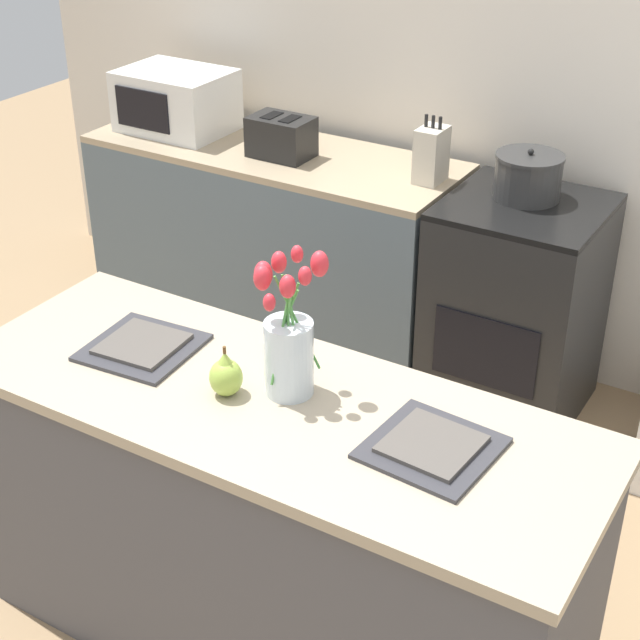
% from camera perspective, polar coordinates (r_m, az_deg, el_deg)
% --- Properties ---
extents(back_wall, '(5.20, 0.08, 2.70)m').
position_cam_1_polar(back_wall, '(4.07, 13.30, 14.45)').
color(back_wall, silver).
rests_on(back_wall, ground_plane).
extents(kitchen_island, '(1.80, 0.66, 0.91)m').
position_cam_1_polar(kitchen_island, '(2.86, -2.66, -12.19)').
color(kitchen_island, '#4C4C51').
rests_on(kitchen_island, ground_plane).
extents(back_counter, '(1.68, 0.60, 0.91)m').
position_cam_1_polar(back_counter, '(4.48, -2.64, 4.38)').
color(back_counter, slate).
rests_on(back_counter, ground_plane).
extents(stove_range, '(0.60, 0.61, 0.91)m').
position_cam_1_polar(stove_range, '(4.02, 11.28, 0.64)').
color(stove_range, black).
rests_on(stove_range, ground_plane).
extents(flower_vase, '(0.18, 0.18, 0.41)m').
position_cam_1_polar(flower_vase, '(2.53, -1.87, -1.31)').
color(flower_vase, silver).
rests_on(flower_vase, kitchen_island).
extents(pear_figurine, '(0.09, 0.09, 0.15)m').
position_cam_1_polar(pear_figurine, '(2.58, -5.50, -3.24)').
color(pear_figurine, '#9EBC47').
rests_on(pear_figurine, kitchen_island).
extents(plate_setting_left, '(0.32, 0.32, 0.02)m').
position_cam_1_polar(plate_setting_left, '(2.84, -10.30, -1.51)').
color(plate_setting_left, '#333338').
rests_on(plate_setting_left, kitchen_island).
extents(plate_setting_right, '(0.32, 0.32, 0.02)m').
position_cam_1_polar(plate_setting_right, '(2.41, 6.51, -7.33)').
color(plate_setting_right, '#333338').
rests_on(plate_setting_right, kitchen_island).
extents(toaster, '(0.28, 0.18, 0.17)m').
position_cam_1_polar(toaster, '(4.20, -2.27, 10.61)').
color(toaster, black).
rests_on(toaster, back_counter).
extents(cooking_pot, '(0.26, 0.26, 0.20)m').
position_cam_1_polar(cooking_pot, '(3.85, 12.02, 8.18)').
color(cooking_pot, '#2D2D2D').
rests_on(cooking_pot, stove_range).
extents(microwave, '(0.48, 0.37, 0.27)m').
position_cam_1_polar(microwave, '(4.56, -8.37, 12.52)').
color(microwave, white).
rests_on(microwave, back_counter).
extents(knife_block, '(0.10, 0.14, 0.27)m').
position_cam_1_polar(knife_block, '(3.94, 6.49, 9.54)').
color(knife_block, beige).
rests_on(knife_block, back_counter).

